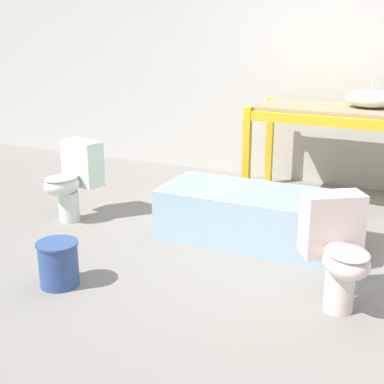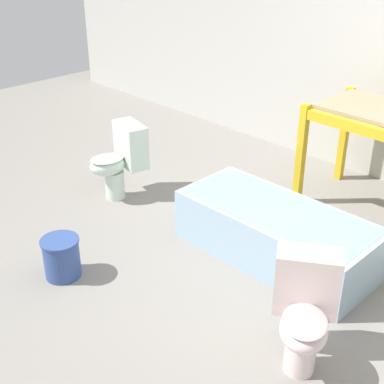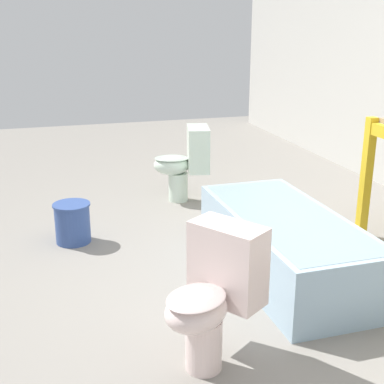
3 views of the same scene
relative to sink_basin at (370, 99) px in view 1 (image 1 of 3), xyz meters
name	(u,v)px [view 1 (image 1 of 3)]	position (x,y,z in m)	size (l,w,h in m)	color
ground_plane	(256,250)	(-0.57, -1.53, -1.07)	(12.00, 12.00, 0.00)	gray
warehouse_wall_rear	(328,38)	(-0.57, 0.63, 0.53)	(10.80, 0.08, 3.20)	beige
shelving_rack	(339,123)	(-0.26, -0.07, -0.24)	(1.69, 0.82, 0.98)	gold
sink_basin	(370,99)	(0.00, 0.00, 0.00)	(0.47, 0.39, 0.25)	silver
bathtub_main	(256,213)	(-0.65, -1.34, -0.82)	(1.61, 0.71, 0.43)	#99B7CC
toilet_near	(338,247)	(0.16, -2.14, -0.66)	(0.57, 0.62, 0.72)	silver
toilet_far	(74,177)	(-2.35, -1.56, -0.66)	(0.44, 0.59, 0.72)	silver
bucket_white	(58,263)	(-1.63, -2.70, -0.90)	(0.29, 0.29, 0.32)	#334C8C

